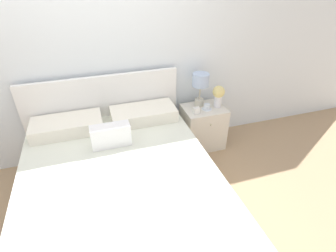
# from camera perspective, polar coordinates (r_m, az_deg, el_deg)

# --- Properties ---
(ground_plane) EXTENTS (12.00, 12.00, 0.00)m
(ground_plane) POSITION_cam_1_polar(r_m,az_deg,el_deg) (3.47, -12.42, -5.31)
(ground_plane) COLOR tan
(wall_back) EXTENTS (8.00, 0.06, 2.60)m
(wall_back) POSITION_cam_1_polar(r_m,az_deg,el_deg) (2.95, -15.62, 16.00)
(wall_back) COLOR white
(wall_back) RESTS_ON ground_plane
(bed) EXTENTS (1.73, 2.18, 1.03)m
(bed) POSITION_cam_1_polar(r_m,az_deg,el_deg) (2.51, -10.22, -13.64)
(bed) COLOR tan
(bed) RESTS_ON ground_plane
(nightstand) EXTENTS (0.51, 0.42, 0.55)m
(nightstand) POSITION_cam_1_polar(r_m,az_deg,el_deg) (3.38, 7.55, -0.17)
(nightstand) COLOR silver
(nightstand) RESTS_ON ground_plane
(table_lamp) EXTENTS (0.20, 0.20, 0.41)m
(table_lamp) POSITION_cam_1_polar(r_m,az_deg,el_deg) (3.17, 7.08, 9.21)
(table_lamp) COLOR beige
(table_lamp) RESTS_ON nightstand
(flower_vase) EXTENTS (0.15, 0.15, 0.27)m
(flower_vase) POSITION_cam_1_polar(r_m,az_deg,el_deg) (3.23, 10.95, 6.79)
(flower_vase) COLOR white
(flower_vase) RESTS_ON nightstand
(teacup) EXTENTS (0.12, 0.12, 0.07)m
(teacup) POSITION_cam_1_polar(r_m,az_deg,el_deg) (3.20, 8.46, 4.13)
(teacup) COLOR white
(teacup) RESTS_ON nightstand
(alarm_clock) EXTENTS (0.07, 0.05, 0.08)m
(alarm_clock) POSITION_cam_1_polar(r_m,az_deg,el_deg) (3.08, 6.19, 3.34)
(alarm_clock) COLOR white
(alarm_clock) RESTS_ON nightstand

